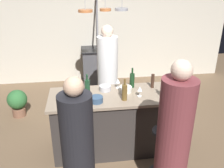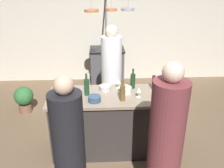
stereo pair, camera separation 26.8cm
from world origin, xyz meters
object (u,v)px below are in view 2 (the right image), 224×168
Objects in this scene: wine_bottle_dark at (164,92)px; guest_right at (165,145)px; stove_range at (107,67)px; wine_glass_near_left_guest at (139,90)px; chef at (111,76)px; wine_glass_near_right_guest at (118,82)px; bar_stool_left at (74,156)px; guest_left at (69,151)px; wine_bottle_amber at (123,93)px; potted_plant at (24,98)px; pepper_mill at (154,82)px; mixing_bowl_ceramic at (125,90)px; wine_bottle_green at (87,87)px; mixing_bowl_steel at (105,88)px; wine_bottle_red at (133,81)px; wine_glass_by_chef at (73,90)px; bar_stool_right at (157,153)px; mixing_bowl_blue at (94,99)px.

guest_right is at bearing -102.13° from wine_bottle_dark.
wine_glass_near_left_guest reaches higher than stove_range.
chef is 11.61× the size of wine_glass_near_right_guest.
bar_stool_left is 0.43× the size of guest_left.
wine_bottle_amber is (0.12, -2.62, 0.57)m from stove_range.
potted_plant is 2.55m from pepper_mill.
bar_stool_left is 3.24× the size of pepper_mill.
potted_plant is at bearing 147.48° from wine_glass_near_left_guest.
bar_stool_left is (-0.51, -3.07, -0.07)m from stove_range.
pepper_mill is at bearing 12.38° from mixing_bowl_ceramic.
wine_glass_near_left_guest is at bearing -8.88° from wine_bottle_green.
wine_glass_near_right_guest reaches higher than mixing_bowl_steel.
guest_left reaches higher than wine_glass_near_right_guest.
wine_bottle_red is at bearing 17.15° from wine_bottle_green.
wine_bottle_red is 1.00× the size of wine_bottle_amber.
wine_glass_near_left_guest is (0.35, -2.54, 0.56)m from stove_range.
wine_glass_near_left_guest is (0.23, 0.08, -0.01)m from wine_bottle_amber.
mixing_bowl_steel is (-0.13, -0.83, 0.15)m from chef.
chef is 1.07× the size of guest_left.
guest_right is at bearing -95.19° from pepper_mill.
wine_bottle_green is at bearing 130.02° from guest_right.
chef is 3.26× the size of potted_plant.
chef is at bearing 110.03° from wine_bottle_red.
chef is (0.03, -1.47, 0.34)m from stove_range.
stove_range is 2.69m from wine_bottle_amber.
wine_glass_by_chef is 0.49m from mixing_bowl_steel.
pepper_mill is 1.44× the size of wine_glass_by_chef.
chef reaches higher than stove_range.
wine_bottle_green is at bearing -173.91° from mixing_bowl_ceramic.
wine_glass_near_right_guest is at bearing 54.26° from bar_stool_left.
guest_right is 8.17× the size of pepper_mill.
wine_glass_by_chef is (-1.22, 0.17, -0.02)m from wine_bottle_dark.
mixing_bowl_ceramic reaches higher than bar_stool_right.
pepper_mill is 1.17× the size of mixing_bowl_ceramic.
guest_right is 1.31m from wine_glass_near_right_guest.
guest_right is 1.12m from mixing_bowl_blue.
chef is 1.74m from bar_stool_left.
wine_bottle_red is 0.89m from wine_glass_by_chef.
wine_bottle_dark is (0.67, -2.65, 0.57)m from stove_range.
stove_range is 3.48m from guest_left.
wine_glass_near_left_guest is at bearing -134.49° from pepper_mill.
stove_range is at bearing 99.72° from bar_stool_right.
mixing_bowl_blue is (0.26, 0.44, 0.56)m from bar_stool_left.
wine_bottle_amber is 1.77× the size of mixing_bowl_steel.
guest_left is 2.47m from potted_plant.
wine_glass_near_right_guest is at bearing 18.47° from mixing_bowl_steel.
wine_bottle_green is (-0.67, -0.21, 0.01)m from wine_bottle_red.
bar_stool_right is (0.53, -3.07, -0.07)m from stove_range.
wine_bottle_amber is (-0.48, -0.34, 0.01)m from pepper_mill.
wine_bottle_amber reaches higher than potted_plant.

